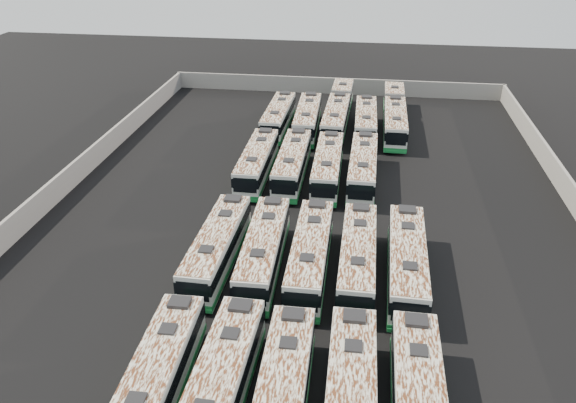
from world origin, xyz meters
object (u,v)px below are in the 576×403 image
object	(u,v)px
bus_midback_right	(363,168)
bus_midback_center	(328,166)
bus_midfront_right	(358,258)
bus_midfront_far_right	(407,262)
bus_midfront_center	(310,255)
bus_back_center	(338,111)
bus_back_left	(307,119)
bus_front_left	(219,388)
bus_midfront_left	(264,250)
bus_midfront_far_left	(217,247)
bus_front_far_left	(156,382)
bus_midback_left	(292,163)
bus_front_center	(282,398)
bus_midback_far_left	(257,162)
bus_back_right	(366,121)
bus_back_far_left	(278,117)
bus_back_far_right	(395,114)

from	to	relation	value
bus_midback_right	bus_midback_center	bearing A→B (deg)	-176.93
bus_midfront_right	bus_midfront_far_right	size ratio (longest dim) A/B	0.97
bus_midfront_center	bus_midback_right	size ratio (longest dim) A/B	0.99
bus_midback_right	bus_back_center	world-z (taller)	bus_back_center
bus_midback_right	bus_back_left	world-z (taller)	bus_midback_right
bus_front_left	bus_midback_right	distance (m)	28.87
bus_front_left	bus_midfront_left	world-z (taller)	bus_front_left
bus_midfront_left	bus_midback_center	bearing A→B (deg)	75.95
bus_midfront_far_left	bus_front_left	bearing A→B (deg)	-74.11
bus_front_far_left	bus_midfront_far_left	size ratio (longest dim) A/B	0.99
bus_midback_left	bus_front_left	bearing A→B (deg)	-89.94
bus_front_center	bus_back_center	world-z (taller)	bus_back_center
bus_midfront_right	bus_front_center	bearing A→B (deg)	-104.03
bus_front_center	bus_midfront_center	distance (m)	13.01
bus_front_left	bus_front_center	size ratio (longest dim) A/B	1.02
bus_front_far_left	bus_midback_far_left	world-z (taller)	bus_midback_far_left
bus_midback_far_left	bus_back_right	xyz separation A→B (m)	(10.03, 12.91, -0.02)
bus_midback_left	bus_midback_right	size ratio (longest dim) A/B	0.99
bus_back_far_left	bus_midfront_left	bearing A→B (deg)	-82.32
bus_midfront_center	bus_midback_center	size ratio (longest dim) A/B	1.01
bus_midfront_right	bus_midback_left	size ratio (longest dim) A/B	0.99
bus_midfront_right	bus_back_left	xyz separation A→B (m)	(-6.56, 27.83, 0.03)
bus_front_left	bus_back_far_right	world-z (taller)	bus_front_left
bus_midfront_center	bus_back_left	xyz separation A→B (m)	(-3.26, 27.93, 0.00)
bus_midfront_far_right	bus_back_left	xyz separation A→B (m)	(-9.89, 27.99, -0.02)
bus_back_left	bus_midfront_center	bearing A→B (deg)	-84.74
bus_back_left	bus_back_far_right	xyz separation A→B (m)	(9.92, 3.14, -0.02)
bus_front_center	bus_back_far_right	xyz separation A→B (m)	(6.70, 44.08, 0.01)
bus_midfront_center	bus_back_left	bearing A→B (deg)	96.44
bus_midfront_left	bus_midback_left	distance (m)	15.25
bus_front_center	bus_midback_right	size ratio (longest dim) A/B	0.98
bus_midfront_right	bus_back_right	bearing A→B (deg)	90.18
bus_front_left	bus_back_far_right	size ratio (longest dim) A/B	0.66
bus_front_far_left	bus_midfront_center	distance (m)	14.43
bus_midfront_far_right	bus_front_far_left	bearing A→B (deg)	-134.76
bus_front_center	bus_back_far_left	bearing A→B (deg)	98.23
bus_front_center	bus_midback_left	xyz separation A→B (m)	(-3.28, 28.34, 0.02)
bus_back_far_left	bus_back_right	distance (m)	10.00
bus_midfront_far_left	bus_midfront_right	distance (m)	9.99
bus_front_far_left	bus_midfront_far_right	distance (m)	18.40
bus_midfront_center	bus_midfront_right	bearing A→B (deg)	1.58
bus_front_far_left	bus_back_right	bearing A→B (deg)	74.93
bus_midback_center	bus_back_center	xyz separation A→B (m)	(-0.00, 16.03, 0.05)
bus_front_far_left	bus_midback_left	size ratio (longest dim) A/B	0.99
bus_front_far_left	bus_back_left	distance (m)	40.89
bus_midfront_far_right	bus_midfront_left	bearing A→B (deg)	-179.51
bus_midback_right	bus_back_right	world-z (taller)	bus_midback_right
bus_midfront_far_left	bus_back_far_right	size ratio (longest dim) A/B	0.64
bus_midfront_left	bus_midfront_center	distance (m)	3.33
bus_front_left	bus_midfront_left	bearing A→B (deg)	91.49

